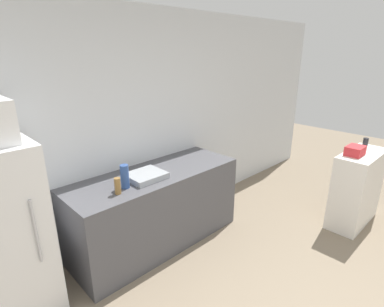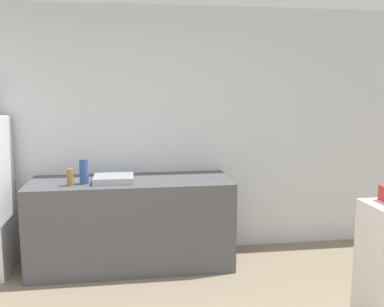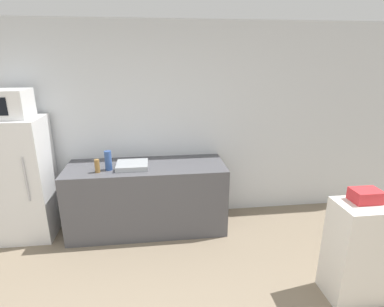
{
  "view_description": "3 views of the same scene",
  "coord_description": "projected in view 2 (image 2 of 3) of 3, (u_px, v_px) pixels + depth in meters",
  "views": [
    {
      "loc": [
        -1.6,
        -0.18,
        2.13
      ],
      "look_at": [
        0.29,
        1.76,
        1.2
      ],
      "focal_mm": 28.0,
      "sensor_mm": 36.0,
      "label": 1
    },
    {
      "loc": [
        0.22,
        -1.88,
        1.78
      ],
      "look_at": [
        0.75,
        1.75,
        1.2
      ],
      "focal_mm": 40.0,
      "sensor_mm": 36.0,
      "label": 2
    },
    {
      "loc": [
        0.35,
        -1.28,
        2.16
      ],
      "look_at": [
        0.72,
        1.72,
        1.18
      ],
      "focal_mm": 28.0,
      "sensor_mm": 36.0,
      "label": 3
    }
  ],
  "objects": [
    {
      "name": "wall_back",
      "position": [
        109.0,
        133.0,
        4.46
      ],
      "size": [
        8.0,
        0.06,
        2.6
      ],
      "primitive_type": "cube",
      "color": "silver",
      "rests_on": "ground_plane"
    },
    {
      "name": "bottle_tall",
      "position": [
        84.0,
        171.0,
        4.0
      ],
      "size": [
        0.08,
        0.08,
        0.23
      ],
      "primitive_type": "cylinder",
      "color": "#2D4C8C",
      "rests_on": "counter"
    },
    {
      "name": "counter",
      "position": [
        132.0,
        223.0,
        4.25
      ],
      "size": [
        1.96,
        0.71,
        0.87
      ],
      "primitive_type": "cube",
      "color": "#4C4C51",
      "rests_on": "ground_plane"
    },
    {
      "name": "sink_basin",
      "position": [
        114.0,
        179.0,
        4.1
      ],
      "size": [
        0.38,
        0.33,
        0.06
      ],
      "primitive_type": "cube",
      "color": "#9EA3A8",
      "rests_on": "counter"
    },
    {
      "name": "bottle_short",
      "position": [
        70.0,
        177.0,
        3.93
      ],
      "size": [
        0.06,
        0.06,
        0.16
      ],
      "primitive_type": "cylinder",
      "color": "olive",
      "rests_on": "counter"
    }
  ]
}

